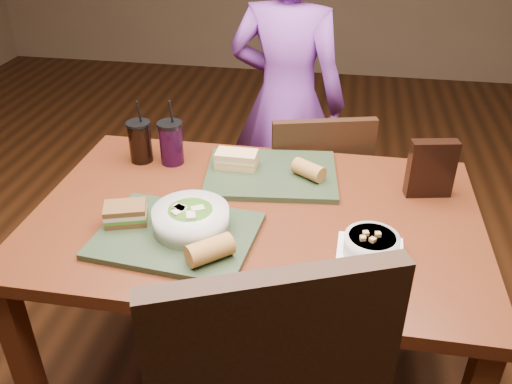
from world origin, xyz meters
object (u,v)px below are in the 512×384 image
dining_table (256,237)px  chip_bag (431,169)px  salad_bowl (191,218)px  cup_cola (140,141)px  tray_far (271,174)px  sandwich_near (126,214)px  baguette_far (309,170)px  cup_berry (171,143)px  diner (287,102)px  tray_near (177,235)px  chair_far (321,199)px  soup_bowl (371,245)px  sandwich_far (237,159)px  baguette_near (210,250)px

dining_table → chip_bag: size_ratio=7.15×
salad_bowl → cup_cola: (-0.29, 0.39, 0.02)m
tray_far → cup_cola: cup_cola is taller
sandwich_near → chip_bag: bearing=20.9°
dining_table → baguette_far: bearing=56.4°
cup_cola → salad_bowl: bearing=-53.8°
cup_cola → cup_berry: 0.11m
diner → tray_near: diner is taller
diner → tray_near: size_ratio=3.43×
tray_far → chair_far: bearing=64.4°
sandwich_near → soup_bowl: bearing=-1.1°
sandwich_near → cup_berry: bearing=88.5°
soup_bowl → cup_berry: bearing=148.4°
soup_bowl → baguette_far: size_ratio=1.68×
chair_far → tray_far: size_ratio=2.05×
tray_near → cup_cola: size_ratio=1.91×
chip_bag → sandwich_far: bearing=164.3°
chair_far → cup_berry: 0.67m
chair_far → baguette_near: chair_far is taller
chair_far → chip_bag: size_ratio=4.73×
soup_bowl → diner: bearing=107.9°
tray_near → tray_far: (0.20, 0.38, 0.00)m
dining_table → diner: 0.95m
diner → dining_table: bearing=100.7°
baguette_near → cup_cola: cup_cola is taller
baguette_near → cup_berry: bearing=116.7°
sandwich_near → tray_near: bearing=-10.5°
cup_berry → chip_bag: 0.84m
tray_near → tray_far: size_ratio=1.00×
dining_table → sandwich_far: (-0.11, 0.23, 0.14)m
tray_near → baguette_near: size_ratio=3.54×
dining_table → chair_far: size_ratio=1.51×
cup_cola → tray_far: bearing=-4.6°
tray_near → sandwich_far: 0.41m
chip_bag → salad_bowl: bearing=-165.3°
soup_bowl → sandwich_far: sandwich_far is taller
soup_bowl → sandwich_near: size_ratio=1.34×
dining_table → soup_bowl: bearing=-24.3°
cup_berry → chip_bag: size_ratio=1.25×
chair_far → tray_near: chair_far is taller
tray_far → sandwich_far: bearing=172.5°
baguette_near → tray_far: bearing=79.9°
diner → salad_bowl: bearing=92.2°
chair_far → tray_near: (-0.36, -0.71, 0.28)m
tray_near → baguette_near: (0.12, -0.10, 0.04)m
soup_bowl → cup_berry: cup_berry is taller
dining_table → tray_near: bearing=-139.6°
tray_near → chip_bag: chip_bag is taller
sandwich_near → baguette_far: (0.48, 0.34, -0.00)m
tray_far → cup_berry: size_ratio=1.84×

